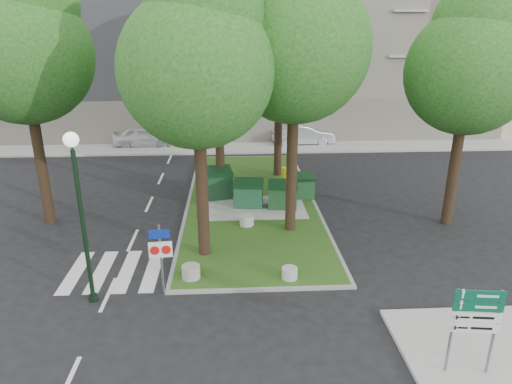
{
  "coord_description": "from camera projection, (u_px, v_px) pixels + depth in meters",
  "views": [
    {
      "loc": [
        -0.38,
        -13.02,
        8.19
      ],
      "look_at": [
        0.53,
        3.97,
        2.0
      ],
      "focal_mm": 32.0,
      "sensor_mm": 36.0,
      "label": 1
    }
  ],
  "objects": [
    {
      "name": "building_sidewalk",
      "position": [
        238.0,
        148.0,
        32.38
      ],
      "size": [
        42.0,
        3.0,
        0.12
      ],
      "primitive_type": "cube",
      "color": "#999993",
      "rests_on": "ground"
    },
    {
      "name": "dumpster_c",
      "position": [
        283.0,
        195.0,
        21.43
      ],
      "size": [
        1.47,
        1.1,
        1.27
      ],
      "rotation": [
        0.0,
        0.0,
        -0.11
      ],
      "color": "#103814",
      "rests_on": "median_island"
    },
    {
      "name": "traffic_sign_pole",
      "position": [
        161.0,
        251.0,
        14.3
      ],
      "size": [
        0.74,
        0.11,
        2.45
      ],
      "rotation": [
        0.0,
        0.0,
        0.09
      ],
      "color": "slate",
      "rests_on": "ground"
    },
    {
      "name": "dumpster_d",
      "position": [
        301.0,
        186.0,
        22.73
      ],
      "size": [
        1.31,
        0.92,
        1.21
      ],
      "rotation": [
        0.0,
        0.0,
        0.01
      ],
      "color": "#14421C",
      "rests_on": "median_island"
    },
    {
      "name": "sidewalk_corner",
      "position": [
        496.0,
        353.0,
        12.06
      ],
      "size": [
        5.0,
        4.0,
        0.12
      ],
      "primitive_type": "cube",
      "color": "#999993",
      "rests_on": "ground"
    },
    {
      "name": "dumpster_b",
      "position": [
        248.0,
        194.0,
        21.58
      ],
      "size": [
        1.49,
        1.12,
        1.29
      ],
      "rotation": [
        0.0,
        0.0,
        -0.11
      ],
      "color": "#123F24",
      "rests_on": "median_island"
    },
    {
      "name": "ground",
      "position": [
        246.0,
        290.0,
        15.04
      ],
      "size": [
        120.0,
        120.0,
        0.0
      ],
      "primitive_type": "plane",
      "color": "black",
      "rests_on": "ground"
    },
    {
      "name": "bollard_left",
      "position": [
        191.0,
        272.0,
        15.49
      ],
      "size": [
        0.62,
        0.62,
        0.45
      ],
      "primitive_type": "cylinder",
      "color": "gray",
      "rests_on": "median_island"
    },
    {
      "name": "dumpster_a",
      "position": [
        215.0,
        183.0,
        22.65
      ],
      "size": [
        1.83,
        1.45,
        1.53
      ],
      "rotation": [
        0.0,
        0.0,
        0.2
      ],
      "color": "black",
      "rests_on": "median_island"
    },
    {
      "name": "tree_street_left",
      "position": [
        23.0,
        41.0,
        17.69
      ],
      "size": [
        5.4,
        5.4,
        11.0
      ],
      "color": "black",
      "rests_on": "ground"
    },
    {
      "name": "directional_sign",
      "position": [
        475.0,
        319.0,
        10.81
      ],
      "size": [
        1.16,
        0.2,
        2.33
      ],
      "rotation": [
        0.0,
        0.0,
        -0.12
      ],
      "color": "slate",
      "rests_on": "sidewalk_corner"
    },
    {
      "name": "street_lamp",
      "position": [
        80.0,
        200.0,
        13.32
      ],
      "size": [
        0.43,
        0.43,
        5.44
      ],
      "color": "black",
      "rests_on": "ground"
    },
    {
      "name": "median_island",
      "position": [
        251.0,
        201.0,
        22.55
      ],
      "size": [
        6.0,
        16.0,
        0.12
      ],
      "primitive_type": "cube",
      "color": "#254914",
      "rests_on": "ground"
    },
    {
      "name": "car_white",
      "position": [
        144.0,
        137.0,
        32.75
      ],
      "size": [
        4.38,
        1.83,
        1.48
      ],
      "primitive_type": "imported",
      "rotation": [
        0.0,
        0.0,
        1.59
      ],
      "color": "silver",
      "rests_on": "ground"
    },
    {
      "name": "bollard_right",
      "position": [
        290.0,
        273.0,
        15.48
      ],
      "size": [
        0.54,
        0.54,
        0.38
      ],
      "primitive_type": "cylinder",
      "color": "#ACABA6",
      "rests_on": "median_island"
    },
    {
      "name": "litter_bin",
      "position": [
        285.0,
        174.0,
        25.09
      ],
      "size": [
        0.46,
        0.46,
        0.8
      ],
      "primitive_type": "cylinder",
      "color": "gold",
      "rests_on": "median_island"
    },
    {
      "name": "median_kerb",
      "position": [
        251.0,
        201.0,
        22.56
      ],
      "size": [
        6.3,
        16.3,
        0.1
      ],
      "primitive_type": "cube",
      "color": "gray",
      "rests_on": "ground"
    },
    {
      "name": "tree_median_far",
      "position": [
        282.0,
        24.0,
        23.62
      ],
      "size": [
        5.8,
        5.8,
        11.93
      ],
      "color": "black",
      "rests_on": "ground"
    },
    {
      "name": "tree_street_right",
      "position": [
        472.0,
        59.0,
        17.86
      ],
      "size": [
        5.0,
        5.0,
        10.06
      ],
      "color": "black",
      "rests_on": "ground"
    },
    {
      "name": "tree_median_near_left",
      "position": [
        199.0,
        55.0,
        14.87
      ],
      "size": [
        5.2,
        5.2,
        10.53
      ],
      "color": "black",
      "rests_on": "ground"
    },
    {
      "name": "tree_median_near_right",
      "position": [
        298.0,
        32.0,
        16.69
      ],
      "size": [
        5.6,
        5.6,
        11.46
      ],
      "color": "black",
      "rests_on": "ground"
    },
    {
      "name": "bollard_mid",
      "position": [
        247.0,
        220.0,
        19.63
      ],
      "size": [
        0.6,
        0.6,
        0.43
      ],
      "primitive_type": "cylinder",
      "color": "#A7A8A2",
      "rests_on": "median_island"
    },
    {
      "name": "zebra_crossing",
      "position": [
        140.0,
        270.0,
        16.26
      ],
      "size": [
        5.0,
        3.0,
        0.01
      ],
      "primitive_type": "cube",
      "color": "silver",
      "rests_on": "ground"
    },
    {
      "name": "apartment_building",
      "position": [
        235.0,
        29.0,
        36.7
      ],
      "size": [
        41.0,
        12.0,
        16.0
      ],
      "primitive_type": "cube",
      "color": "beige",
      "rests_on": "ground"
    },
    {
      "name": "tree_median_mid",
      "position": [
        219.0,
        54.0,
        21.11
      ],
      "size": [
        4.8,
        4.8,
        9.99
      ],
      "color": "black",
      "rests_on": "ground"
    },
    {
      "name": "car_silver",
      "position": [
        303.0,
        135.0,
        33.33
      ],
      "size": [
        4.62,
        1.95,
        1.48
      ],
      "primitive_type": "imported",
      "rotation": [
        0.0,
        0.0,
        1.66
      ],
      "color": "#ABAFB3",
      "rests_on": "ground"
    }
  ]
}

